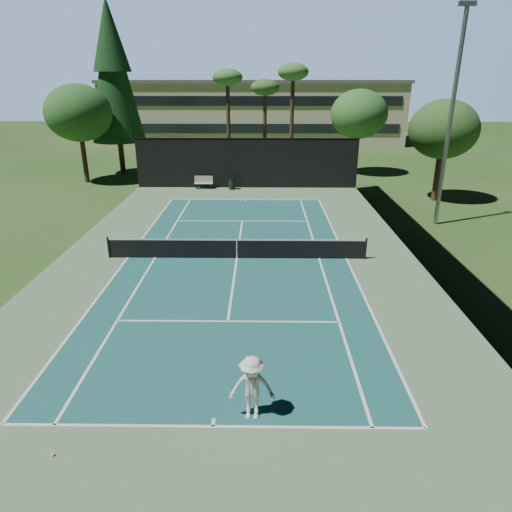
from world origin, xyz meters
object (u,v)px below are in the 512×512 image
Objects in this scene: tennis_ball_b at (198,232)px; tennis_ball_d at (173,234)px; trash_bin at (232,184)px; tennis_ball_a at (53,455)px; park_bench at (204,182)px; tennis_net at (237,248)px; player at (252,388)px; tennis_ball_c at (220,238)px.

tennis_ball_b is 1.48m from tennis_ball_d.
tennis_ball_b is 11.30m from trash_bin.
tennis_ball_b is (1.21, 17.05, -0.00)m from tennis_ball_a.
park_bench is at bearing 172.78° from trash_bin.
park_bench is (-3.54, 15.65, -0.01)m from tennis_net.
tennis_net is at bearing 97.26° from player.
tennis_ball_a is 0.08× the size of trash_bin.
tennis_ball_d is (-2.81, 0.72, -0.01)m from tennis_ball_c.
tennis_ball_d is at bearing -103.07° from trash_bin.
player is (1.01, -11.48, 0.36)m from tennis_net.
park_bench reaches higher than tennis_ball_b.
tennis_net is 8.60× the size of park_bench.
tennis_ball_c is 12.39m from trash_bin.
tennis_ball_c is at bearing -79.09° from park_bench.
tennis_ball_a is 16.09m from tennis_ball_c.
player is at bearing -72.05° from tennis_ball_d.
tennis_ball_c is (2.61, 15.88, -0.00)m from tennis_ball_a.
player is 31.67× the size of tennis_ball_d.
player is at bearing -80.48° from park_bench.
tennis_ball_b is at bearing 140.20° from tennis_ball_c.
trash_bin is (2.34, -0.30, -0.07)m from park_bench.
tennis_ball_d is at bearing -162.26° from tennis_ball_b.
tennis_ball_a is 17.09m from tennis_ball_b.
tennis_net reaches higher than park_bench.
tennis_ball_b reaches higher than tennis_ball_d.
trash_bin is (2.51, 28.26, 0.44)m from tennis_ball_a.
tennis_net is 13.44m from tennis_ball_a.
trash_bin reaches higher than tennis_ball_d.
trash_bin is at bearing 76.93° from tennis_ball_d.
tennis_ball_c is (1.40, -1.17, 0.00)m from tennis_ball_b.
tennis_net reaches higher than tennis_ball_d.
tennis_net is 165.36× the size of tennis_ball_a.
tennis_net is 4.86m from tennis_ball_b.
tennis_ball_b is at bearing 17.74° from tennis_ball_d.
tennis_ball_a is 16.60m from tennis_ball_d.
park_bench reaches higher than tennis_ball_c.
tennis_ball_a is at bearing -106.03° from tennis_net.
tennis_ball_c is 1.21× the size of tennis_ball_d.
park_bench is (0.17, 28.56, 0.51)m from tennis_ball_a.
player is at bearing -84.96° from tennis_net.
trash_bin reaches higher than tennis_ball_c.
tennis_net is at bearing -43.40° from tennis_ball_d.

